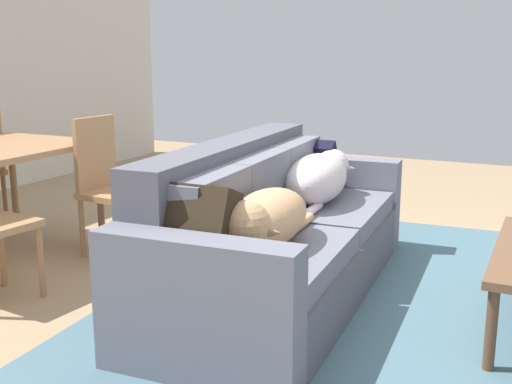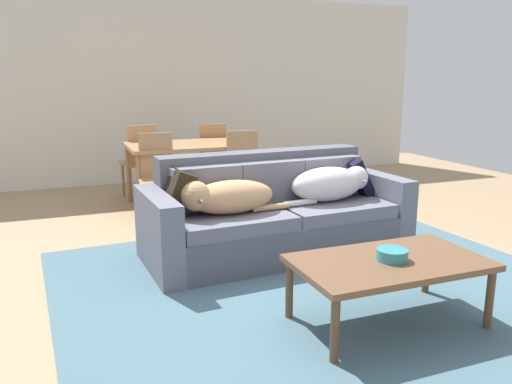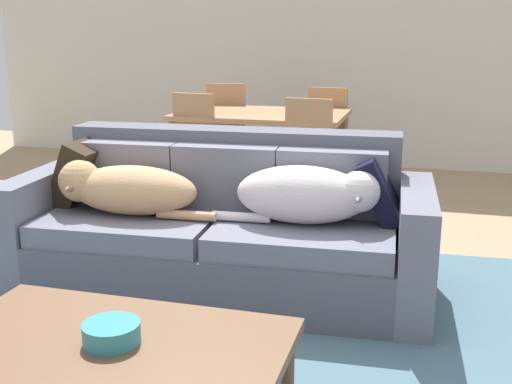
# 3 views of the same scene
# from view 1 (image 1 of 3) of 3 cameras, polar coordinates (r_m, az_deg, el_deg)

# --- Properties ---
(ground_plane) EXTENTS (10.00, 10.00, 0.00)m
(ground_plane) POSITION_cam_1_polar(r_m,az_deg,el_deg) (3.61, 6.88, -9.89)
(ground_plane) COLOR tan
(area_rug) EXTENTS (3.91, 3.44, 0.01)m
(area_rug) POSITION_cam_1_polar(r_m,az_deg,el_deg) (3.49, 14.37, -10.89)
(area_rug) COLOR slate
(area_rug) RESTS_ON ground
(couch) EXTENTS (2.34, 1.04, 0.87)m
(couch) POSITION_cam_1_polar(r_m,az_deg,el_deg) (3.61, 1.52, -4.11)
(couch) COLOR #555662
(couch) RESTS_ON ground
(dog_on_left_cushion) EXTENTS (0.92, 0.40, 0.29)m
(dog_on_left_cushion) POSITION_cam_1_polar(r_m,az_deg,el_deg) (3.03, 0.70, -2.53)
(dog_on_left_cushion) COLOR tan
(dog_on_left_cushion) RESTS_ON couch
(dog_on_right_cushion) EXTENTS (0.87, 0.38, 0.31)m
(dog_on_right_cushion) POSITION_cam_1_polar(r_m,az_deg,el_deg) (3.98, 5.64, 1.31)
(dog_on_right_cushion) COLOR silver
(dog_on_right_cushion) RESTS_ON couch
(throw_pillow_by_left_arm) EXTENTS (0.29, 0.38, 0.41)m
(throw_pillow_by_left_arm) POSITION_cam_1_polar(r_m,az_deg,el_deg) (2.79, -5.81, -3.32)
(throw_pillow_by_left_arm) COLOR black
(throw_pillow_by_left_arm) RESTS_ON couch
(throw_pillow_by_right_arm) EXTENTS (0.26, 0.36, 0.37)m
(throw_pillow_by_right_arm) POSITION_cam_1_polar(r_m,az_deg,el_deg) (4.37, 5.01, 2.44)
(throw_pillow_by_right_arm) COLOR black
(throw_pillow_by_right_arm) RESTS_ON couch
(dining_chair_near_right) EXTENTS (0.43, 0.43, 0.94)m
(dining_chair_near_right) POSITION_cam_1_polar(r_m,az_deg,el_deg) (4.42, -13.17, 0.98)
(dining_chair_near_right) COLOR #AD7D52
(dining_chair_near_right) RESTS_ON ground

